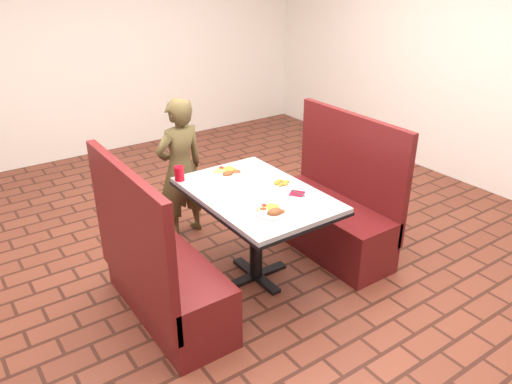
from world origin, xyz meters
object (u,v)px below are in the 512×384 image
Objects in this scene: booth_bench_left at (161,276)px; plantain_plate at (281,183)px; booth_bench_right at (333,214)px; diner_person at (180,169)px; dining_table at (256,204)px; far_dinner_plate at (228,171)px; red_tumbler at (179,174)px; near_dinner_plate at (271,209)px.

plantain_plate is at bearing -0.18° from booth_bench_left.
booth_bench_right is 0.95× the size of diner_person.
diner_person reaches higher than plantain_plate.
dining_table is 0.86m from booth_bench_right.
diner_person reaches higher than far_dinner_plate.
plantain_plate is 0.79m from red_tumbler.
diner_person is at bearing 63.08° from red_tumbler.
plantain_plate is (0.23, -0.00, 0.11)m from dining_table.
booth_bench_left is 0.83m from red_tumbler.
diner_person is 0.59m from far_dinner_plate.
booth_bench_right is (1.60, 0.00, 0.00)m from booth_bench_left.
far_dinner_plate is at bearing 98.40° from diner_person.
dining_table is at bearing 179.18° from plantain_plate.
diner_person is 1.05m from plantain_plate.
booth_bench_right is 1.35m from red_tumbler.
plantain_plate is at bearing -62.81° from far_dinner_plate.
booth_bench_left is at bearing 179.82° from plantain_plate.
booth_bench_right is 1.38m from diner_person.
booth_bench_right is 6.58× the size of plantain_plate.
red_tumbler is (-0.26, 0.84, 0.03)m from near_dinner_plate.
plantain_plate is (0.35, -0.98, 0.13)m from diner_person.
dining_table is 0.43m from far_dinner_plate.
booth_bench_left is 6.58× the size of plantain_plate.
near_dinner_plate is at bearing -72.89° from red_tumbler.
far_dinner_plate is 0.47m from plantain_plate.
diner_person reaches higher than dining_table.
booth_bench_right is 0.71m from plantain_plate.
booth_bench_left is 4.93× the size of near_dinner_plate.
booth_bench_left is 4.52× the size of far_dinner_plate.
booth_bench_left is 1.02m from far_dinner_plate.
booth_bench_right is 10.70× the size of red_tumbler.
booth_bench_right is at bearing -27.89° from far_dinner_plate.
plantain_plate is (0.21, -0.42, -0.01)m from far_dinner_plate.
near_dinner_plate is at bearing -25.03° from booth_bench_left.
booth_bench_right is at bearing 0.33° from plantain_plate.
booth_bench_left and booth_bench_right have the same top height.
dining_table is at bearing 180.00° from booth_bench_right.
booth_bench_left reaches higher than red_tumbler.
plantain_plate is (1.03, -0.00, 0.43)m from booth_bench_left.
booth_bench_right is at bearing 19.86° from near_dinner_plate.
booth_bench_right is at bearing 0.00° from dining_table.
booth_bench_left is at bearing -130.48° from red_tumbler.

